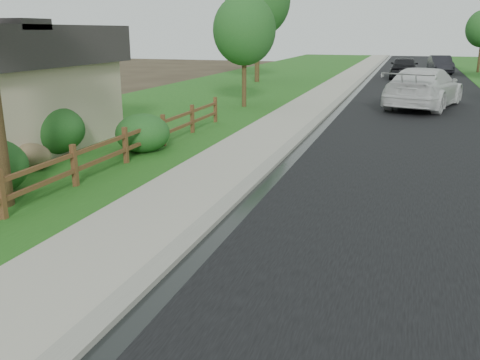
% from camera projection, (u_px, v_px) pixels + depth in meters
% --- Properties ---
extents(ground, '(120.00, 120.00, 0.00)m').
position_uv_depth(ground, '(70.00, 325.00, 6.69)').
color(ground, '#34291C').
extents(road, '(8.00, 90.00, 0.02)m').
position_uv_depth(road, '(418.00, 84.00, 37.19)').
color(road, black).
rests_on(road, ground).
extents(curb, '(0.40, 90.00, 0.12)m').
position_uv_depth(curb, '(360.00, 81.00, 38.44)').
color(curb, gray).
rests_on(curb, ground).
extents(wet_gutter, '(0.50, 90.00, 0.00)m').
position_uv_depth(wet_gutter, '(365.00, 82.00, 38.34)').
color(wet_gutter, black).
rests_on(wet_gutter, road).
extents(sidewalk, '(2.20, 90.00, 0.10)m').
position_uv_depth(sidewalk, '(343.00, 81.00, 38.83)').
color(sidewalk, '#ABA595').
rests_on(sidewalk, ground).
extents(grass_strip, '(1.60, 90.00, 0.06)m').
position_uv_depth(grass_strip, '(318.00, 80.00, 39.41)').
color(grass_strip, '#1C5117').
rests_on(grass_strip, ground).
extents(lawn_near, '(9.00, 90.00, 0.04)m').
position_uv_depth(lawn_near, '(254.00, 79.00, 40.98)').
color(lawn_near, '#1C5117').
rests_on(lawn_near, ground).
extents(ranch_fence, '(0.12, 16.92, 1.10)m').
position_uv_depth(ranch_fence, '(102.00, 153.00, 13.43)').
color(ranch_fence, '#4E281A').
rests_on(ranch_fence, ground).
extents(white_suv, '(4.38, 7.31, 1.98)m').
position_uv_depth(white_suv, '(424.00, 88.00, 25.27)').
color(white_suv, silver).
rests_on(white_suv, road).
extents(dark_car_mid, '(2.16, 5.28, 1.79)m').
position_uv_depth(dark_car_mid, '(404.00, 67.00, 40.79)').
color(dark_car_mid, black).
rests_on(dark_car_mid, road).
extents(dark_car_far, '(2.24, 4.96, 1.58)m').
position_uv_depth(dark_car_far, '(440.00, 64.00, 45.89)').
color(dark_car_far, black).
rests_on(dark_car_far, road).
extents(boulder, '(1.33, 1.15, 0.75)m').
position_uv_depth(boulder, '(32.00, 157.00, 14.05)').
color(boulder, olive).
rests_on(boulder, ground).
extents(shrub_b, '(2.59, 2.59, 1.55)m').
position_uv_depth(shrub_b, '(48.00, 130.00, 15.67)').
color(shrub_b, '#1C4F1C').
rests_on(shrub_b, ground).
extents(shrub_c, '(2.22, 2.22, 1.23)m').
position_uv_depth(shrub_c, '(143.00, 133.00, 16.04)').
color(shrub_c, '#1C4F1C').
rests_on(shrub_c, ground).
extents(tree_near_left, '(3.08, 3.08, 5.46)m').
position_uv_depth(tree_near_left, '(244.00, 30.00, 24.69)').
color(tree_near_left, '#342115').
rests_on(tree_near_left, ground).
extents(tree_mid_left, '(4.75, 4.75, 8.50)m').
position_uv_depth(tree_mid_left, '(258.00, 0.00, 36.68)').
color(tree_mid_left, '#342115').
rests_on(tree_mid_left, ground).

